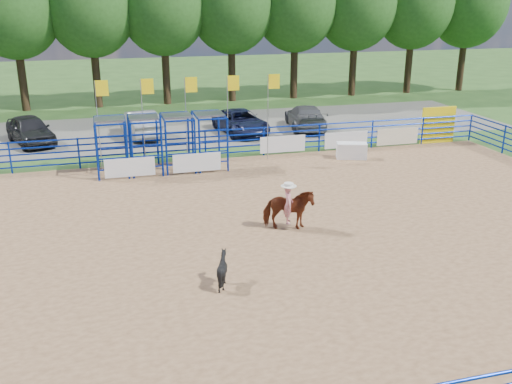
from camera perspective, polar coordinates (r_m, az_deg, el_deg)
ground at (r=19.30m, az=0.31°, el=-4.63°), size 120.00×120.00×0.00m
arena_dirt at (r=19.30m, az=0.31°, el=-4.60°), size 30.00×20.00×0.02m
gravel_strip at (r=35.22m, az=-7.10°, el=6.23°), size 40.00×10.00×0.01m
announcer_table at (r=28.91m, az=9.53°, el=4.10°), size 1.62×1.12×0.79m
horse_and_rider at (r=19.69m, az=3.25°, el=-1.46°), size 1.88×1.22×2.38m
calf at (r=16.13m, az=-3.37°, el=-7.75°), size 1.12×1.09×0.94m
car_a at (r=33.75m, az=-21.65°, el=5.80°), size 3.30×4.86×1.54m
car_b at (r=33.73m, az=-11.50°, el=6.74°), size 2.27×4.77×1.51m
car_c at (r=33.89m, az=-1.55°, el=7.04°), size 2.84×5.11×1.35m
car_d at (r=35.18m, az=4.96°, el=7.49°), size 2.80×5.20×1.43m
perimeter_fence at (r=19.01m, az=0.31°, el=-2.56°), size 30.10×20.10×1.50m
chute_assembly at (r=26.83m, az=-8.68°, el=4.84°), size 19.32×2.41×4.20m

